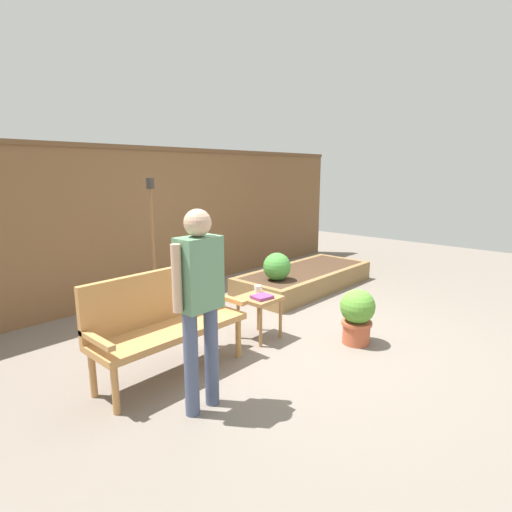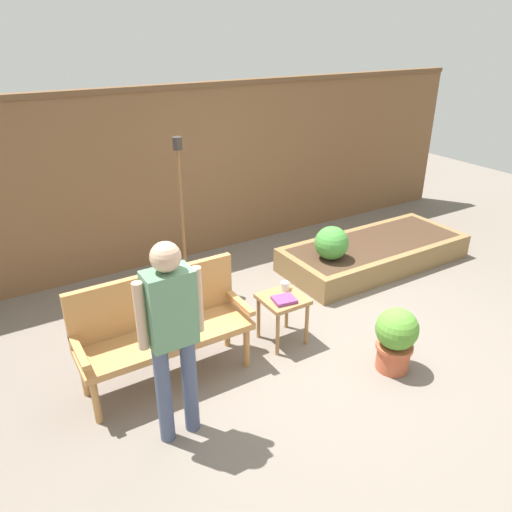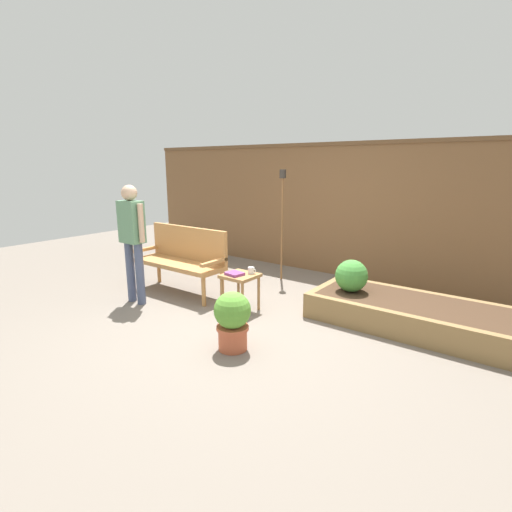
{
  "view_description": "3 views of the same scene",
  "coord_description": "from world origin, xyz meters",
  "px_view_note": "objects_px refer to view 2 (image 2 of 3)",
  "views": [
    {
      "loc": [
        -3.46,
        -2.52,
        1.83
      ],
      "look_at": [
        0.34,
        0.94,
        0.74
      ],
      "focal_mm": 28.58,
      "sensor_mm": 36.0,
      "label": 1
    },
    {
      "loc": [
        -2.57,
        -2.92,
        2.77
      ],
      "look_at": [
        -0.18,
        0.98,
        0.6
      ],
      "focal_mm": 34.33,
      "sensor_mm": 36.0,
      "label": 2
    },
    {
      "loc": [
        2.61,
        -3.28,
        1.81
      ],
      "look_at": [
        -0.23,
        0.55,
        0.68
      ],
      "focal_mm": 27.13,
      "sensor_mm": 36.0,
      "label": 3
    }
  ],
  "objects_px": {
    "side_table": "(283,305)",
    "cup_on_table": "(285,286)",
    "book_on_table": "(284,300)",
    "garden_bench": "(161,320)",
    "potted_boxwood": "(396,337)",
    "person_by_bench": "(172,328)",
    "shrub_near_bench": "(332,243)",
    "tiki_torch": "(180,189)"
  },
  "relations": [
    {
      "from": "side_table",
      "to": "cup_on_table",
      "type": "distance_m",
      "value": 0.19
    },
    {
      "from": "cup_on_table",
      "to": "book_on_table",
      "type": "relative_size",
      "value": 0.58
    },
    {
      "from": "garden_bench",
      "to": "potted_boxwood",
      "type": "bearing_deg",
      "value": -29.42
    },
    {
      "from": "garden_bench",
      "to": "person_by_bench",
      "type": "height_order",
      "value": "person_by_bench"
    },
    {
      "from": "side_table",
      "to": "shrub_near_bench",
      "type": "height_order",
      "value": "shrub_near_bench"
    },
    {
      "from": "potted_boxwood",
      "to": "shrub_near_bench",
      "type": "bearing_deg",
      "value": 70.23
    },
    {
      "from": "side_table",
      "to": "tiki_torch",
      "type": "relative_size",
      "value": 0.28
    },
    {
      "from": "book_on_table",
      "to": "person_by_bench",
      "type": "bearing_deg",
      "value": -149.04
    },
    {
      "from": "side_table",
      "to": "garden_bench",
      "type": "bearing_deg",
      "value": 174.02
    },
    {
      "from": "book_on_table",
      "to": "tiki_torch",
      "type": "xyz_separation_m",
      "value": [
        -0.31,
        1.54,
        0.69
      ]
    },
    {
      "from": "shrub_near_bench",
      "to": "tiki_torch",
      "type": "xyz_separation_m",
      "value": [
        -1.5,
        0.76,
        0.69
      ]
    },
    {
      "from": "cup_on_table",
      "to": "person_by_bench",
      "type": "height_order",
      "value": "person_by_bench"
    },
    {
      "from": "side_table",
      "to": "potted_boxwood",
      "type": "distance_m",
      "value": 1.05
    },
    {
      "from": "cup_on_table",
      "to": "potted_boxwood",
      "type": "bearing_deg",
      "value": -62.7
    },
    {
      "from": "book_on_table",
      "to": "potted_boxwood",
      "type": "bearing_deg",
      "value": -42.73
    },
    {
      "from": "potted_boxwood",
      "to": "shrub_near_bench",
      "type": "relative_size",
      "value": 1.52
    },
    {
      "from": "side_table",
      "to": "shrub_near_bench",
      "type": "bearing_deg",
      "value": 31.4
    },
    {
      "from": "garden_bench",
      "to": "cup_on_table",
      "type": "relative_size",
      "value": 12.5
    },
    {
      "from": "tiki_torch",
      "to": "potted_boxwood",
      "type": "bearing_deg",
      "value": -68.19
    },
    {
      "from": "book_on_table",
      "to": "tiki_torch",
      "type": "distance_m",
      "value": 1.71
    },
    {
      "from": "shrub_near_bench",
      "to": "person_by_bench",
      "type": "height_order",
      "value": "person_by_bench"
    },
    {
      "from": "potted_boxwood",
      "to": "person_by_bench",
      "type": "distance_m",
      "value": 2.02
    },
    {
      "from": "garden_bench",
      "to": "side_table",
      "type": "bearing_deg",
      "value": -5.98
    },
    {
      "from": "tiki_torch",
      "to": "shrub_near_bench",
      "type": "bearing_deg",
      "value": -27.02
    },
    {
      "from": "side_table",
      "to": "potted_boxwood",
      "type": "relative_size",
      "value": 0.8
    },
    {
      "from": "cup_on_table",
      "to": "book_on_table",
      "type": "xyz_separation_m",
      "value": [
        -0.13,
        -0.17,
        -0.02
      ]
    },
    {
      "from": "tiki_torch",
      "to": "person_by_bench",
      "type": "xyz_separation_m",
      "value": [
        -0.98,
        -2.06,
        -0.25
      ]
    },
    {
      "from": "garden_bench",
      "to": "potted_boxwood",
      "type": "height_order",
      "value": "garden_bench"
    },
    {
      "from": "side_table",
      "to": "tiki_torch",
      "type": "bearing_deg",
      "value": 102.97
    },
    {
      "from": "cup_on_table",
      "to": "potted_boxwood",
      "type": "xyz_separation_m",
      "value": [
        0.5,
        -0.97,
        -0.19
      ]
    },
    {
      "from": "garden_bench",
      "to": "book_on_table",
      "type": "xyz_separation_m",
      "value": [
        1.11,
        -0.19,
        -0.05
      ]
    },
    {
      "from": "garden_bench",
      "to": "potted_boxwood",
      "type": "distance_m",
      "value": 2.01
    },
    {
      "from": "cup_on_table",
      "to": "person_by_bench",
      "type": "xyz_separation_m",
      "value": [
        -1.41,
        -0.69,
        0.41
      ]
    },
    {
      "from": "person_by_bench",
      "to": "tiki_torch",
      "type": "bearing_deg",
      "value": 64.61
    },
    {
      "from": "cup_on_table",
      "to": "tiki_torch",
      "type": "bearing_deg",
      "value": 107.63
    },
    {
      "from": "potted_boxwood",
      "to": "shrub_near_bench",
      "type": "height_order",
      "value": "shrub_near_bench"
    },
    {
      "from": "side_table",
      "to": "shrub_near_bench",
      "type": "xyz_separation_m",
      "value": [
        1.16,
        0.71,
        0.1
      ]
    },
    {
      "from": "side_table",
      "to": "book_on_table",
      "type": "bearing_deg",
      "value": -116.17
    },
    {
      "from": "side_table",
      "to": "person_by_bench",
      "type": "height_order",
      "value": "person_by_bench"
    },
    {
      "from": "garden_bench",
      "to": "book_on_table",
      "type": "bearing_deg",
      "value": -9.57
    },
    {
      "from": "potted_boxwood",
      "to": "garden_bench",
      "type": "bearing_deg",
      "value": 150.58
    },
    {
      "from": "cup_on_table",
      "to": "potted_boxwood",
      "type": "height_order",
      "value": "potted_boxwood"
    }
  ]
}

